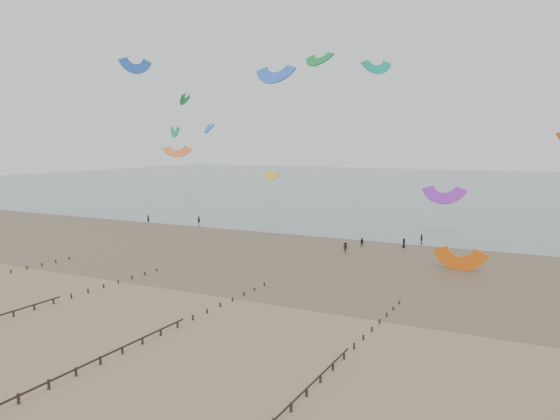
% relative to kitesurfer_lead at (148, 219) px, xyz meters
% --- Properties ---
extents(ground, '(500.00, 500.00, 0.00)m').
position_rel_kitesurfer_lead_xyz_m(ground, '(48.10, -49.90, -0.94)').
color(ground, brown).
rests_on(ground, ground).
extents(sea_and_shore, '(500.00, 665.00, 0.03)m').
position_rel_kitesurfer_lead_xyz_m(sea_and_shore, '(44.02, -15.50, -0.93)').
color(sea_and_shore, '#475654').
rests_on(sea_and_shore, ground).
extents(groynes, '(72.16, 50.16, 1.00)m').
position_rel_kitesurfer_lead_xyz_m(groynes, '(52.10, -68.95, -0.47)').
color(groynes, black).
rests_on(groynes, ground).
extents(kitesurfer_lead, '(0.70, 0.47, 1.88)m').
position_rel_kitesurfer_lead_xyz_m(kitesurfer_lead, '(0.00, 0.00, 0.00)').
color(kitesurfer_lead, black).
rests_on(kitesurfer_lead, ground).
extents(kitesurfers, '(101.50, 20.62, 1.89)m').
position_rel_kitesurfer_lead_xyz_m(kitesurfers, '(71.29, -1.98, -0.05)').
color(kitesurfers, black).
rests_on(kitesurfers, ground).
extents(grounded_kite, '(7.29, 6.02, 3.66)m').
position_rel_kitesurfer_lead_xyz_m(grounded_kite, '(73.51, -16.83, -0.94)').
color(grounded_kite, '#FF6510').
rests_on(grounded_kite, ground).
extents(kites_airborne, '(255.05, 93.75, 32.83)m').
position_rel_kitesurfer_lead_xyz_m(kites_airborne, '(46.43, 35.01, 19.19)').
color(kites_airborne, yellow).
rests_on(kites_airborne, ground).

